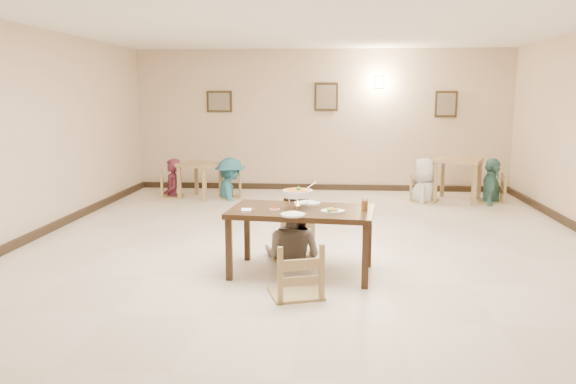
# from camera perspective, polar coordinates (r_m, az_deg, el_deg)

# --- Properties ---
(floor) EXTENTS (10.00, 10.00, 0.00)m
(floor) POSITION_cam_1_polar(r_m,az_deg,el_deg) (7.40, 2.30, -6.16)
(floor) COLOR beige
(floor) RESTS_ON ground
(ceiling) EXTENTS (10.00, 10.00, 0.00)m
(ceiling) POSITION_cam_1_polar(r_m,az_deg,el_deg) (7.18, 2.47, 17.51)
(ceiling) COLOR white
(ceiling) RESTS_ON wall_back
(wall_back) EXTENTS (10.00, 0.00, 10.00)m
(wall_back) POSITION_cam_1_polar(r_m,az_deg,el_deg) (12.13, 3.40, 7.26)
(wall_back) COLOR beige
(wall_back) RESTS_ON floor
(wall_front) EXTENTS (10.00, 0.00, 10.00)m
(wall_front) POSITION_cam_1_polar(r_m,az_deg,el_deg) (2.20, -3.21, -4.35)
(wall_front) COLOR beige
(wall_front) RESTS_ON floor
(wall_left) EXTENTS (0.00, 10.00, 10.00)m
(wall_left) POSITION_cam_1_polar(r_m,az_deg,el_deg) (8.33, -26.42, 5.10)
(wall_left) COLOR beige
(wall_left) RESTS_ON floor
(baseboard_back) EXTENTS (8.00, 0.06, 0.12)m
(baseboard_back) POSITION_cam_1_polar(r_m,az_deg,el_deg) (12.25, 3.33, 0.51)
(baseboard_back) COLOR black
(baseboard_back) RESTS_ON floor
(baseboard_left) EXTENTS (0.06, 10.00, 0.12)m
(baseboard_left) POSITION_cam_1_polar(r_m,az_deg,el_deg) (8.53, -25.51, -4.57)
(baseboard_left) COLOR black
(baseboard_left) RESTS_ON floor
(picture_a) EXTENTS (0.55, 0.04, 0.45)m
(picture_a) POSITION_cam_1_polar(r_m,az_deg,el_deg) (12.32, -7.00, 9.11)
(picture_a) COLOR #332613
(picture_a) RESTS_ON wall_back
(picture_b) EXTENTS (0.50, 0.04, 0.60)m
(picture_b) POSITION_cam_1_polar(r_m,az_deg,el_deg) (12.07, 3.90, 9.62)
(picture_b) COLOR #332613
(picture_b) RESTS_ON wall_back
(picture_c) EXTENTS (0.45, 0.04, 0.55)m
(picture_c) POSITION_cam_1_polar(r_m,az_deg,el_deg) (12.29, 15.77, 8.58)
(picture_c) COLOR #332613
(picture_c) RESTS_ON wall_back
(wall_sconce) EXTENTS (0.16, 0.05, 0.22)m
(wall_sconce) POSITION_cam_1_polar(r_m,az_deg,el_deg) (12.11, 9.23, 10.94)
(wall_sconce) COLOR #FFD88C
(wall_sconce) RESTS_ON wall_back
(main_table) EXTENTS (1.70, 1.07, 0.76)m
(main_table) POSITION_cam_1_polar(r_m,az_deg,el_deg) (6.40, 1.39, -2.45)
(main_table) COLOR #332010
(main_table) RESTS_ON floor
(chair_far) EXTENTS (0.49, 0.49, 1.05)m
(chair_far) POSITION_cam_1_polar(r_m,az_deg,el_deg) (7.10, 0.78, -2.49)
(chair_far) COLOR tan
(chair_far) RESTS_ON floor
(chair_near) EXTENTS (0.51, 0.51, 1.09)m
(chair_near) POSITION_cam_1_polar(r_m,az_deg,el_deg) (5.74, 0.77, -5.27)
(chair_near) COLOR tan
(chair_near) RESTS_ON floor
(main_diner) EXTENTS (0.97, 0.87, 1.65)m
(main_diner) POSITION_cam_1_polar(r_m,az_deg,el_deg) (6.97, 0.46, -0.19)
(main_diner) COLOR gray
(main_diner) RESTS_ON floor
(curry_warmer) EXTENTS (0.38, 0.34, 0.30)m
(curry_warmer) POSITION_cam_1_polar(r_m,az_deg,el_deg) (6.37, 0.99, -0.15)
(curry_warmer) COLOR silver
(curry_warmer) RESTS_ON main_table
(rice_plate_far) EXTENTS (0.31, 0.31, 0.07)m
(rice_plate_far) POSITION_cam_1_polar(r_m,az_deg,el_deg) (6.66, 1.97, -1.13)
(rice_plate_far) COLOR white
(rice_plate_far) RESTS_ON main_table
(rice_plate_near) EXTENTS (0.27, 0.27, 0.06)m
(rice_plate_near) POSITION_cam_1_polar(r_m,az_deg,el_deg) (6.04, 0.51, -2.29)
(rice_plate_near) COLOR white
(rice_plate_near) RESTS_ON main_table
(fried_plate) EXTENTS (0.27, 0.27, 0.06)m
(fried_plate) POSITION_cam_1_polar(r_m,az_deg,el_deg) (6.22, 4.57, -1.89)
(fried_plate) COLOR white
(fried_plate) RESTS_ON main_table
(chili_dish) EXTENTS (0.11, 0.11, 0.02)m
(chili_dish) POSITION_cam_1_polar(r_m,az_deg,el_deg) (6.31, -1.37, -1.77)
(chili_dish) COLOR white
(chili_dish) RESTS_ON main_table
(napkin_cutlery) EXTENTS (0.15, 0.23, 0.03)m
(napkin_cutlery) POSITION_cam_1_polar(r_m,az_deg,el_deg) (6.26, -4.21, -1.88)
(napkin_cutlery) COLOR white
(napkin_cutlery) RESTS_ON main_table
(drink_glass) EXTENTS (0.07, 0.07, 0.14)m
(drink_glass) POSITION_cam_1_polar(r_m,az_deg,el_deg) (6.35, 7.79, -1.28)
(drink_glass) COLOR white
(drink_glass) RESTS_ON main_table
(bg_table_left) EXTENTS (0.92, 0.92, 0.71)m
(bg_table_left) POSITION_cam_1_polar(r_m,az_deg,el_deg) (11.31, -8.93, 2.28)
(bg_table_left) COLOR #A58656
(bg_table_left) RESTS_ON floor
(bg_table_right) EXTENTS (1.07, 1.07, 0.83)m
(bg_table_right) POSITION_cam_1_polar(r_m,az_deg,el_deg) (11.32, 16.92, 2.55)
(bg_table_right) COLOR #A58656
(bg_table_right) RESTS_ON floor
(bg_chair_ll) EXTENTS (0.45, 0.45, 0.96)m
(bg_chair_ll) POSITION_cam_1_polar(r_m,az_deg,el_deg) (11.55, -11.70, 1.85)
(bg_chair_ll) COLOR tan
(bg_chair_ll) RESTS_ON floor
(bg_chair_lr) EXTENTS (0.41, 0.41, 0.88)m
(bg_chair_lr) POSITION_cam_1_polar(r_m,az_deg,el_deg) (11.27, -5.89, 1.61)
(bg_chair_lr) COLOR tan
(bg_chair_lr) RESTS_ON floor
(bg_chair_rl) EXTENTS (0.47, 0.47, 1.01)m
(bg_chair_rl) POSITION_cam_1_polar(r_m,az_deg,el_deg) (11.17, 13.75, 1.64)
(bg_chair_rl) COLOR tan
(bg_chair_rl) RESTS_ON floor
(bg_chair_rr) EXTENTS (0.48, 0.48, 1.02)m
(bg_chair_rr) POSITION_cam_1_polar(r_m,az_deg,el_deg) (11.45, 20.02, 1.55)
(bg_chair_rr) COLOR tan
(bg_chair_rr) RESTS_ON floor
(bg_diner_a) EXTENTS (0.57, 0.67, 1.55)m
(bg_diner_a) POSITION_cam_1_polar(r_m,az_deg,el_deg) (11.52, -11.75, 3.33)
(bg_diner_a) COLOR #5F2235
(bg_diner_a) RESTS_ON floor
(bg_diner_b) EXTENTS (0.95, 1.20, 1.62)m
(bg_diner_b) POSITION_cam_1_polar(r_m,az_deg,el_deg) (11.22, -5.92, 3.49)
(bg_diner_b) COLOR teal
(bg_diner_b) RESTS_ON floor
(bg_diner_c) EXTENTS (0.72, 0.93, 1.67)m
(bg_diner_c) POSITION_cam_1_polar(r_m,az_deg,el_deg) (11.13, 13.82, 3.34)
(bg_diner_c) COLOR silver
(bg_diner_c) RESTS_ON floor
(bg_diner_d) EXTENTS (0.67, 1.07, 1.70)m
(bg_diner_d) POSITION_cam_1_polar(r_m,az_deg,el_deg) (11.41, 20.12, 3.25)
(bg_diner_d) COLOR #448475
(bg_diner_d) RESTS_ON floor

